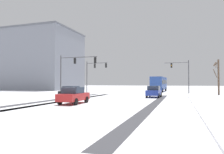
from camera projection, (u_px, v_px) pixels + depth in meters
The scene contains 14 objects.
wheel_track_left_lane at pixel (154, 104), 19.78m from camera, with size 0.91×29.21×0.01m, color #424247.
wheel_track_right_lane at pixel (47, 101), 23.48m from camera, with size 1.14×29.21×0.01m, color #424247.
wheel_track_center at pixel (63, 101), 22.86m from camera, with size 0.85×29.21×0.01m, color #424247.
wheel_track_oncoming at pixel (62, 101), 22.89m from camera, with size 0.83×29.21×0.01m, color #424247.
sidewalk_kerb_right at pixel (221, 107), 16.83m from camera, with size 4.00×29.21×0.12m, color white.
traffic_signal_far_left at pixel (94, 71), 42.64m from camera, with size 4.63×0.51×6.50m.
traffic_signal_far_right at pixel (182, 71), 41.18m from camera, with size 4.72×0.38×6.50m.
traffic_signal_near_left at pixel (73, 67), 33.08m from camera, with size 6.36×0.54×6.50m.
car_blue_lead at pixel (154, 92), 29.31m from camera, with size 1.93×4.15×1.62m.
car_black_second at pixel (71, 92), 27.17m from camera, with size 1.97×4.17×1.62m.
car_red_third at pixel (74, 95), 20.29m from camera, with size 1.97×4.17×1.62m.
bus_oncoming at pixel (159, 83), 48.12m from camera, with size 2.96×11.08×3.38m.
bare_tree_sidewalk_far at pixel (218, 76), 35.95m from camera, with size 1.03×1.68×6.11m.
office_building_far_left_block at pixel (34, 61), 65.64m from camera, with size 27.21×17.89×18.04m.
Camera 1 is at (8.26, -6.85, 2.03)m, focal length 33.27 mm.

